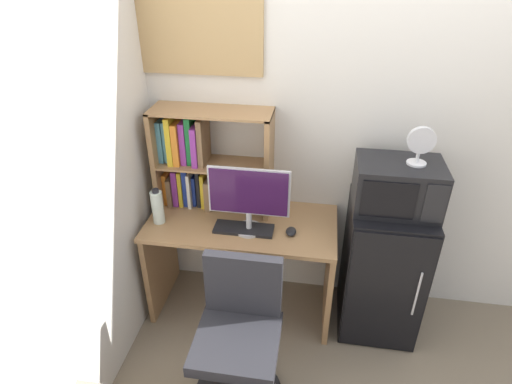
{
  "coord_description": "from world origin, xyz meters",
  "views": [
    {
      "loc": [
        -0.47,
        -2.58,
        2.32
      ],
      "look_at": [
        -0.83,
        -0.33,
        1.0
      ],
      "focal_mm": 29.88,
      "sensor_mm": 36.0,
      "label": 1
    }
  ],
  "objects": [
    {
      "name": "mini_fridge",
      "position": [
        0.01,
        -0.29,
        0.47
      ],
      "size": [
        0.49,
        0.55,
        0.94
      ],
      "color": "black",
      "rests_on": "ground_plane"
    },
    {
      "name": "wall_corkboard",
      "position": [
        -1.23,
        -0.01,
        1.87
      ],
      "size": [
        0.79,
        0.02,
        0.48
      ],
      "primitive_type": "cube",
      "color": "tan"
    },
    {
      "name": "hutch_bookshelf",
      "position": [
        -1.27,
        -0.12,
        1.1
      ],
      "size": [
        0.77,
        0.28,
        0.69
      ],
      "color": "#997047",
      "rests_on": "desk"
    },
    {
      "name": "desk_chair",
      "position": [
        -0.82,
        -0.99,
        0.4
      ],
      "size": [
        0.52,
        0.52,
        0.9
      ],
      "color": "black",
      "rests_on": "ground_plane"
    },
    {
      "name": "computer_mouse",
      "position": [
        -0.6,
        -0.39,
        0.77
      ],
      "size": [
        0.07,
        0.09,
        0.03
      ],
      "primitive_type": "ellipsoid",
      "color": "black",
      "rests_on": "desk"
    },
    {
      "name": "monitor",
      "position": [
        -0.87,
        -0.39,
        1.0
      ],
      "size": [
        0.5,
        0.19,
        0.44
      ],
      "color": "#B7B7BC",
      "rests_on": "desk"
    },
    {
      "name": "desk",
      "position": [
        -0.93,
        -0.3,
        0.52
      ],
      "size": [
        1.24,
        0.61,
        0.75
      ],
      "color": "#997047",
      "rests_on": "ground_plane"
    },
    {
      "name": "keyboard",
      "position": [
        -0.9,
        -0.4,
        0.76
      ],
      "size": [
        0.38,
        0.14,
        0.02
      ],
      "primitive_type": "cube",
      "color": "black",
      "rests_on": "desk"
    },
    {
      "name": "desk_fan",
      "position": [
        0.09,
        -0.29,
        1.37
      ],
      "size": [
        0.15,
        0.11,
        0.23
      ],
      "color": "silver",
      "rests_on": "microwave"
    },
    {
      "name": "water_bottle",
      "position": [
        -1.46,
        -0.39,
        0.87
      ],
      "size": [
        0.08,
        0.08,
        0.25
      ],
      "color": "silver",
      "rests_on": "desk"
    },
    {
      "name": "wall_back",
      "position": [
        0.4,
        0.02,
        1.3
      ],
      "size": [
        6.4,
        0.04,
        2.6
      ],
      "primitive_type": "cube",
      "color": "silver",
      "rests_on": "ground_plane"
    },
    {
      "name": "microwave",
      "position": [
        0.01,
        -0.29,
        1.09
      ],
      "size": [
        0.5,
        0.36,
        0.3
      ],
      "color": "black",
      "rests_on": "mini_fridge"
    }
  ]
}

